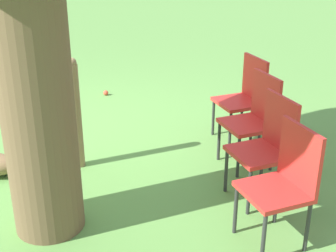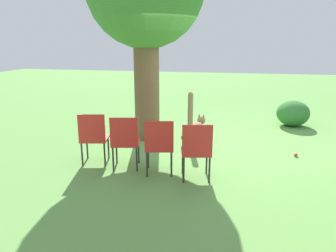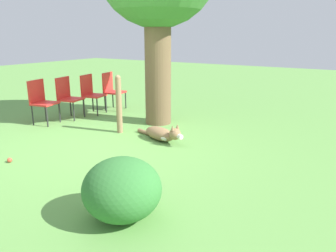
{
  "view_description": "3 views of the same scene",
  "coord_description": "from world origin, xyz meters",
  "px_view_note": "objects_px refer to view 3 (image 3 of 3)",
  "views": [
    {
      "loc": [
        -0.33,
        4.63,
        2.15
      ],
      "look_at": [
        -0.99,
        0.9,
        0.52
      ],
      "focal_mm": 50.0,
      "sensor_mm": 36.0,
      "label": 1
    },
    {
      "loc": [
        -6.54,
        -0.37,
        2.07
      ],
      "look_at": [
        -0.83,
        0.84,
        0.53
      ],
      "focal_mm": 35.0,
      "sensor_mm": 36.0,
      "label": 2
    },
    {
      "loc": [
        3.74,
        -3.98,
        1.78
      ],
      "look_at": [
        0.85,
        0.58,
        0.26
      ],
      "focal_mm": 35.0,
      "sensor_mm": 36.0,
      "label": 3
    }
  ],
  "objects_px": {
    "red_chair_3": "(112,89)",
    "dog": "(162,134)",
    "fence_post": "(119,104)",
    "red_chair_0": "(41,99)",
    "red_chair_2": "(91,92)",
    "red_chair_1": "(68,95)",
    "tennis_ball": "(10,160)"
  },
  "relations": [
    {
      "from": "fence_post",
      "to": "red_chair_2",
      "type": "relative_size",
      "value": 1.2
    },
    {
      "from": "red_chair_2",
      "to": "tennis_ball",
      "type": "xyz_separation_m",
      "value": [
        1.2,
        -2.84,
        -0.47
      ]
    },
    {
      "from": "fence_post",
      "to": "red_chair_3",
      "type": "relative_size",
      "value": 1.2
    },
    {
      "from": "red_chair_2",
      "to": "red_chair_3",
      "type": "relative_size",
      "value": 1.0
    },
    {
      "from": "red_chair_0",
      "to": "red_chair_3",
      "type": "xyz_separation_m",
      "value": [
        0.31,
        1.78,
        0.0
      ]
    },
    {
      "from": "red_chair_1",
      "to": "red_chair_3",
      "type": "height_order",
      "value": "same"
    },
    {
      "from": "tennis_ball",
      "to": "red_chair_1",
      "type": "bearing_deg",
      "value": 120.01
    },
    {
      "from": "dog",
      "to": "red_chair_1",
      "type": "height_order",
      "value": "red_chair_1"
    },
    {
      "from": "dog",
      "to": "red_chair_2",
      "type": "distance_m",
      "value": 2.67
    },
    {
      "from": "dog",
      "to": "fence_post",
      "type": "bearing_deg",
      "value": -162.84
    },
    {
      "from": "red_chair_1",
      "to": "fence_post",
      "type": "bearing_deg",
      "value": -20.37
    },
    {
      "from": "red_chair_3",
      "to": "dog",
      "type": "bearing_deg",
      "value": -42.64
    },
    {
      "from": "dog",
      "to": "fence_post",
      "type": "height_order",
      "value": "fence_post"
    },
    {
      "from": "fence_post",
      "to": "red_chair_3",
      "type": "height_order",
      "value": "fence_post"
    },
    {
      "from": "dog",
      "to": "tennis_ball",
      "type": "bearing_deg",
      "value": -106.22
    },
    {
      "from": "fence_post",
      "to": "red_chair_2",
      "type": "height_order",
      "value": "fence_post"
    },
    {
      "from": "tennis_ball",
      "to": "fence_post",
      "type": "bearing_deg",
      "value": 79.81
    },
    {
      "from": "fence_post",
      "to": "tennis_ball",
      "type": "xyz_separation_m",
      "value": [
        -0.36,
        -2.0,
        -0.51
      ]
    },
    {
      "from": "fence_post",
      "to": "red_chair_1",
      "type": "height_order",
      "value": "fence_post"
    },
    {
      "from": "red_chair_0",
      "to": "red_chair_1",
      "type": "xyz_separation_m",
      "value": [
        0.1,
        0.59,
        0.0
      ]
    },
    {
      "from": "red_chair_1",
      "to": "red_chair_2",
      "type": "height_order",
      "value": "same"
    },
    {
      "from": "red_chair_0",
      "to": "red_chair_2",
      "type": "distance_m",
      "value": 1.2
    },
    {
      "from": "red_chair_0",
      "to": "red_chair_3",
      "type": "distance_m",
      "value": 1.81
    },
    {
      "from": "red_chair_1",
      "to": "red_chair_2",
      "type": "bearing_deg",
      "value": 68.22
    },
    {
      "from": "red_chair_3",
      "to": "red_chair_2",
      "type": "bearing_deg",
      "value": -111.78
    },
    {
      "from": "red_chair_0",
      "to": "red_chair_2",
      "type": "xyz_separation_m",
      "value": [
        0.21,
        1.19,
        0.0
      ]
    },
    {
      "from": "red_chair_3",
      "to": "red_chair_1",
      "type": "bearing_deg",
      "value": -111.78
    },
    {
      "from": "red_chair_1",
      "to": "red_chair_3",
      "type": "distance_m",
      "value": 1.2
    },
    {
      "from": "red_chair_0",
      "to": "red_chair_3",
      "type": "relative_size",
      "value": 1.0
    },
    {
      "from": "red_chair_0",
      "to": "red_chair_3",
      "type": "height_order",
      "value": "same"
    },
    {
      "from": "fence_post",
      "to": "dog",
      "type": "bearing_deg",
      "value": 0.3
    },
    {
      "from": "red_chair_0",
      "to": "red_chair_1",
      "type": "distance_m",
      "value": 0.6
    }
  ]
}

